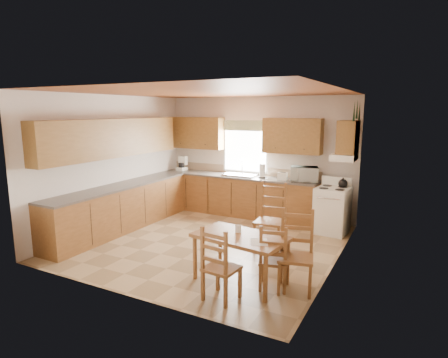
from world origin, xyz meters
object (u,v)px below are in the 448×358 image
at_px(chair_near_left, 274,256).
at_px(chair_far_left, 270,217).
at_px(microwave, 304,174).
at_px(dining_table, 240,258).
at_px(stove, 332,211).
at_px(chair_near_right, 222,263).
at_px(chair_far_right, 296,252).

bearing_deg(chair_near_left, chair_far_left, -81.47).
relative_size(microwave, chair_far_left, 0.45).
xyz_separation_m(microwave, chair_near_left, (0.48, -3.10, -0.62)).
distance_m(microwave, dining_table, 3.21).
distance_m(stove, dining_table, 2.89).
distance_m(microwave, chair_near_right, 3.75).
bearing_deg(dining_table, microwave, 98.12).
height_order(microwave, dining_table, microwave).
xyz_separation_m(chair_near_left, chair_far_right, (0.28, 0.06, 0.09)).
height_order(chair_near_right, chair_far_left, chair_far_left).
height_order(dining_table, chair_near_left, chair_near_left).
bearing_deg(chair_near_left, dining_table, -10.41).
relative_size(dining_table, chair_near_right, 1.31).
xyz_separation_m(chair_far_left, chair_far_right, (0.85, -1.28, -0.03)).
height_order(dining_table, chair_near_right, chair_near_right).
distance_m(microwave, chair_near_left, 3.19).
bearing_deg(chair_far_right, stove, 77.77).
bearing_deg(chair_far_left, microwave, 82.47).
bearing_deg(chair_near_left, stove, -108.51).
bearing_deg(microwave, dining_table, -108.22).
bearing_deg(dining_table, chair_far_left, 101.68).
height_order(stove, chair_far_right, chair_far_right).
height_order(chair_near_left, chair_far_right, chair_far_right).
bearing_deg(microwave, chair_far_right, -94.05).
distance_m(chair_near_right, chair_far_right, 1.01).
relative_size(dining_table, chair_near_left, 1.41).
height_order(microwave, chair_near_right, microwave).
height_order(microwave, chair_far_left, microwave).
bearing_deg(chair_far_right, dining_table, 172.65).
xyz_separation_m(stove, chair_near_left, (-0.20, -2.77, 0.01)).
bearing_deg(stove, microwave, 159.55).
xyz_separation_m(microwave, chair_near_right, (0.00, -3.70, -0.59)).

